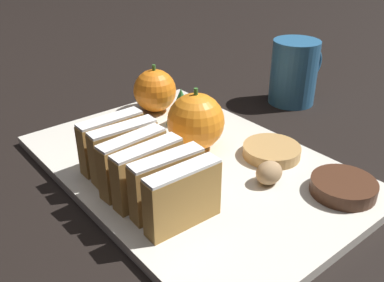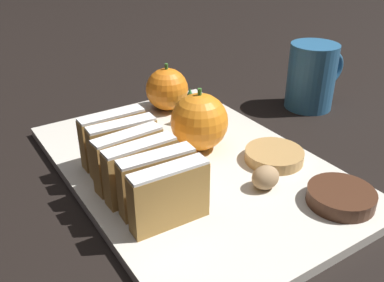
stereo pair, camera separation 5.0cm
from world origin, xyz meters
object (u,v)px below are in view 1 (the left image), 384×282
object	(u,v)px
coffee_mug	(295,72)
chocolate_cookie	(343,187)
orange_near	(196,121)
walnut	(269,173)
orange_far	(155,91)

from	to	relation	value
coffee_mug	chocolate_cookie	bearing A→B (deg)	-130.22
orange_near	walnut	distance (m)	0.12
walnut	chocolate_cookie	bearing A→B (deg)	-53.85
orange_far	walnut	size ratio (longest dim) A/B	2.24
orange_near	coffee_mug	xyz separation A→B (m)	(0.24, 0.03, 0.00)
walnut	orange_near	bearing A→B (deg)	94.69
orange_near	orange_far	size ratio (longest dim) A/B	1.12
orange_near	orange_far	distance (m)	0.13
orange_near	chocolate_cookie	world-z (taller)	orange_near
orange_near	coffee_mug	bearing A→B (deg)	8.27
orange_far	chocolate_cookie	distance (m)	0.31
chocolate_cookie	coffee_mug	world-z (taller)	coffee_mug
walnut	chocolate_cookie	size ratio (longest dim) A/B	0.46
walnut	coffee_mug	bearing A→B (deg)	33.33
orange_far	walnut	bearing A→B (deg)	-94.13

